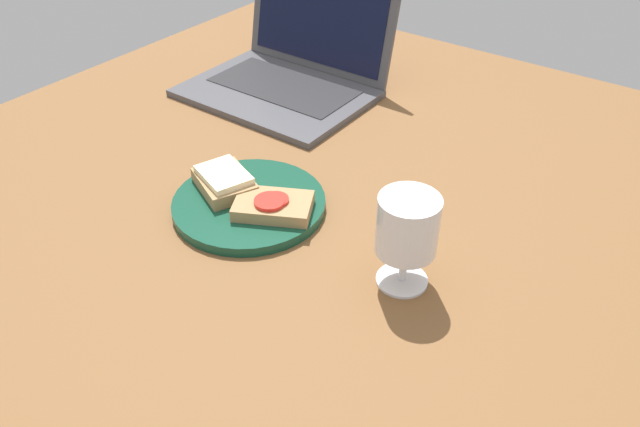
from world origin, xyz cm
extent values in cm
cube|color=brown|center=(0.00, 0.00, 1.50)|extent=(140.00, 140.00, 3.00)
cylinder|color=#144733|center=(-8.06, -7.23, 3.78)|extent=(23.01, 23.01, 1.56)
cube|color=#A88456|center=(-12.89, -7.18, 5.62)|extent=(11.98, 10.79, 2.12)
cube|color=#F4EAB7|center=(-12.89, -7.18, 7.15)|extent=(9.96, 8.72, 0.95)
cube|color=#A88456|center=(-3.22, -7.28, 5.51)|extent=(13.11, 11.39, 1.89)
cylinder|color=red|center=(-3.20, -8.03, 6.75)|extent=(4.52, 4.52, 0.58)
cylinder|color=red|center=(-2.82, -7.14, 6.70)|extent=(3.83, 3.83, 0.48)
cylinder|color=white|center=(18.64, -7.62, 3.20)|extent=(6.78, 6.78, 0.40)
cylinder|color=white|center=(18.64, -7.62, 5.91)|extent=(1.02, 1.02, 5.02)
cylinder|color=white|center=(18.64, -7.62, 12.27)|extent=(7.78, 7.78, 7.71)
cylinder|color=white|center=(18.64, -7.62, 11.19)|extent=(7.16, 7.16, 5.55)
cube|color=#4C4C51|center=(-28.63, 24.22, 3.67)|extent=(35.44, 25.64, 1.35)
cube|color=#232326|center=(-28.63, 26.53, 4.43)|extent=(29.06, 14.10, 0.16)
cube|color=#4C4C51|center=(-28.63, 39.20, 14.65)|extent=(34.73, 5.10, 20.77)
cube|color=black|center=(-28.63, 38.70, 14.65)|extent=(31.19, 3.78, 17.34)
camera|label=1|loc=(45.28, -62.17, 58.82)|focal=35.00mm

